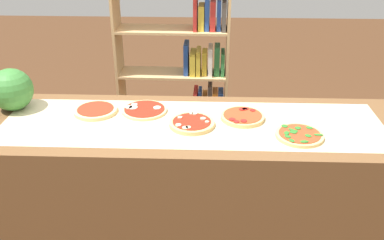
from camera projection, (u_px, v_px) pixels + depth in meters
name	position (u px, v px, depth m)	size (l,w,h in m)	color
counter	(192.00, 192.00, 2.47)	(2.32, 0.71, 0.88)	brown
parchment_paper	(192.00, 123.00, 2.27)	(1.99, 0.54, 0.00)	beige
pizza_plain_0	(96.00, 110.00, 2.38)	(0.24, 0.24, 0.02)	#E5C17F
pizza_mozzarella_1	(144.00, 110.00, 2.39)	(0.25, 0.25, 0.02)	#E5C17F
pizza_mushroom_2	(192.00, 123.00, 2.24)	(0.24, 0.24, 0.03)	#DBB26B
pizza_pepperoni_3	(243.00, 117.00, 2.31)	(0.23, 0.23, 0.03)	#DBB26B
pizza_spinach_4	(299.00, 135.00, 2.13)	(0.24, 0.24, 0.02)	#DBB26B
watermelon	(11.00, 90.00, 2.37)	(0.23, 0.23, 0.23)	#387A33
bookshelf	(189.00, 74.00, 3.40)	(0.87, 0.28, 1.42)	tan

